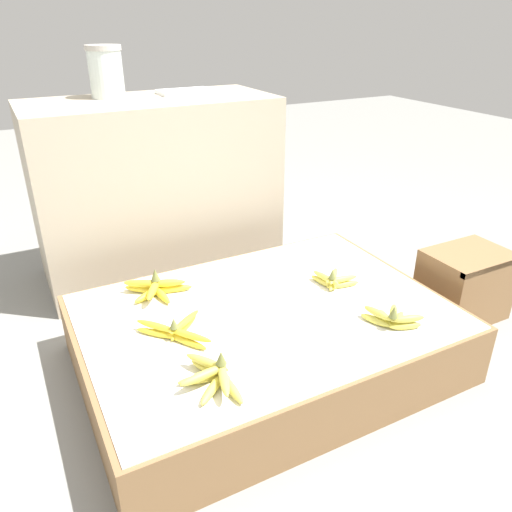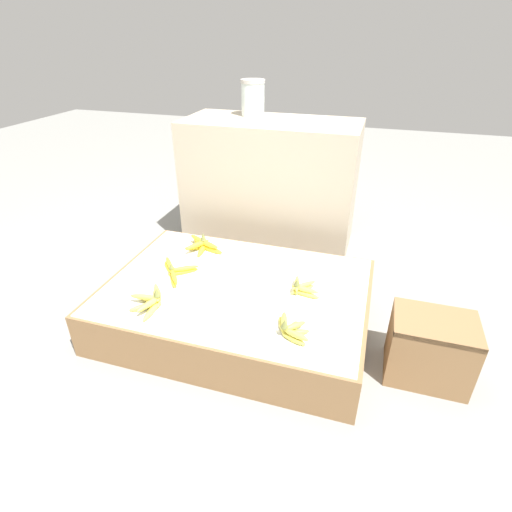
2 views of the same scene
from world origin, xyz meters
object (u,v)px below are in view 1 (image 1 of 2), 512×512
foam_tray_white (185,92)px  banana_bunch_back_left (156,288)px  banana_bunch_front_midleft (392,318)px  glass_jar (106,72)px  wooden_crate (464,284)px  banana_bunch_front_left (214,376)px  banana_bunch_middle_left (177,330)px  banana_bunch_middle_midleft (333,280)px

foam_tray_white → banana_bunch_back_left: bearing=-120.8°
banana_bunch_front_midleft → glass_jar: bearing=113.7°
wooden_crate → banana_bunch_front_left: banana_bunch_front_left is taller
banana_bunch_front_left → banana_bunch_middle_left: bearing=93.4°
banana_bunch_front_left → banana_bunch_middle_midleft: (0.63, 0.31, -0.00)m
banana_bunch_middle_left → banana_bunch_middle_midleft: (0.65, 0.04, 0.00)m
banana_bunch_front_midleft → banana_bunch_back_left: banana_bunch_back_left is taller
banana_bunch_middle_midleft → banana_bunch_back_left: size_ratio=0.60×
banana_bunch_middle_midleft → banana_bunch_back_left: bearing=158.1°
banana_bunch_front_left → banana_bunch_front_midleft: 0.65m
banana_bunch_middle_midleft → foam_tray_white: size_ratio=0.59×
banana_bunch_middle_midleft → glass_jar: size_ratio=0.68×
banana_bunch_back_left → foam_tray_white: size_ratio=0.98×
banana_bunch_middle_left → glass_jar: size_ratio=1.09×
banana_bunch_middle_left → banana_bunch_middle_midleft: size_ratio=1.61×
banana_bunch_middle_left → foam_tray_white: 1.24m
banana_bunch_middle_left → banana_bunch_middle_midleft: bearing=3.6°
banana_bunch_middle_left → glass_jar: bearing=84.8°
banana_bunch_front_left → glass_jar: 1.48m
wooden_crate → banana_bunch_front_left: (-1.22, -0.18, 0.11)m
wooden_crate → foam_tray_white: size_ratio=1.36×
banana_bunch_front_midleft → foam_tray_white: size_ratio=0.67×
wooden_crate → banana_bunch_back_left: size_ratio=1.39×
banana_bunch_back_left → foam_tray_white: bearing=59.2°
banana_bunch_middle_midleft → glass_jar: (-0.56, 0.99, 0.70)m
banana_bunch_back_left → glass_jar: 1.02m
banana_bunch_back_left → glass_jar: size_ratio=1.12×
banana_bunch_middle_left → banana_bunch_back_left: 0.29m
wooden_crate → banana_bunch_middle_midleft: size_ratio=2.29×
wooden_crate → banana_bunch_front_midleft: banana_bunch_front_midleft is taller
banana_bunch_back_left → banana_bunch_front_left: bearing=-90.6°
glass_jar → foam_tray_white: (0.35, -0.04, -0.10)m
wooden_crate → banana_bunch_back_left: banana_bunch_back_left is taller
banana_bunch_middle_midleft → wooden_crate: bearing=-12.6°
banana_bunch_front_left → banana_bunch_back_left: 0.56m
glass_jar → banana_bunch_back_left: bearing=-95.5°
wooden_crate → glass_jar: size_ratio=1.55×
banana_bunch_middle_left → foam_tray_white: bearing=66.1°
banana_bunch_front_midleft → banana_bunch_middle_midleft: (-0.02, 0.31, -0.00)m
banana_bunch_middle_midleft → banana_bunch_middle_left: bearing=-176.4°
banana_bunch_middle_midleft → banana_bunch_back_left: 0.68m
wooden_crate → banana_bunch_middle_left: bearing=175.8°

